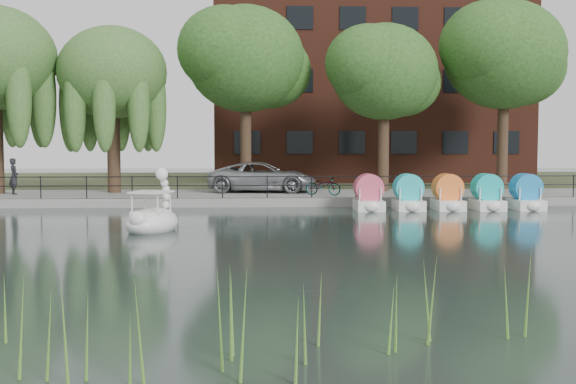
{
  "coord_description": "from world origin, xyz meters",
  "views": [
    {
      "loc": [
        -0.58,
        -18.96,
        2.91
      ],
      "look_at": [
        0.5,
        4.0,
        1.3
      ],
      "focal_mm": 45.0,
      "sensor_mm": 36.0,
      "label": 1
    }
  ],
  "objects": [
    {
      "name": "ground_plane",
      "position": [
        0.0,
        0.0,
        0.0
      ],
      "size": [
        120.0,
        120.0,
        0.0
      ],
      "primitive_type": "plane",
      "color": "#2E3E39"
    },
    {
      "name": "promenade",
      "position": [
        0.0,
        16.0,
        0.2
      ],
      "size": [
        40.0,
        6.0,
        0.4
      ],
      "primitive_type": "cube",
      "color": "gray",
      "rests_on": "ground_plane"
    },
    {
      "name": "kerb",
      "position": [
        0.0,
        13.05,
        0.2
      ],
      "size": [
        40.0,
        0.25,
        0.4
      ],
      "primitive_type": "cube",
      "color": "gray",
      "rests_on": "ground_plane"
    },
    {
      "name": "land_strip",
      "position": [
        0.0,
        30.0,
        0.18
      ],
      "size": [
        60.0,
        22.0,
        0.36
      ],
      "primitive_type": "cube",
      "color": "#47512D",
      "rests_on": "ground_plane"
    },
    {
      "name": "railing",
      "position": [
        0.0,
        13.25,
        1.15
      ],
      "size": [
        32.0,
        0.05,
        1.0
      ],
      "color": "black",
      "rests_on": "promenade"
    },
    {
      "name": "apartment_building",
      "position": [
        7.0,
        29.97,
        9.36
      ],
      "size": [
        20.0,
        10.07,
        18.0
      ],
      "color": "#4C1E16",
      "rests_on": "land_strip"
    },
    {
      "name": "willow_mid",
      "position": [
        -7.5,
        17.0,
        6.25
      ],
      "size": [
        5.32,
        5.32,
        8.15
      ],
      "color": "#473323",
      "rests_on": "promenade"
    },
    {
      "name": "broadleaf_center",
      "position": [
        -1.0,
        18.0,
        7.06
      ],
      "size": [
        6.0,
        6.0,
        9.25
      ],
      "color": "#473323",
      "rests_on": "promenade"
    },
    {
      "name": "broadleaf_right",
      "position": [
        6.0,
        17.5,
        6.39
      ],
      "size": [
        5.4,
        5.4,
        8.32
      ],
      "color": "#473323",
      "rests_on": "promenade"
    },
    {
      "name": "broadleaf_far",
      "position": [
        12.5,
        18.5,
        7.4
      ],
      "size": [
        6.3,
        6.3,
        9.71
      ],
      "color": "#473323",
      "rests_on": "promenade"
    },
    {
      "name": "minivan",
      "position": [
        -0.17,
        16.91,
        1.26
      ],
      "size": [
        3.45,
        6.44,
        1.72
      ],
      "primitive_type": "imported",
      "rotation": [
        0.0,
        0.0,
        1.47
      ],
      "color": "gray",
      "rests_on": "promenade"
    },
    {
      "name": "bicycle",
      "position": [
        2.65,
        14.68,
        0.9
      ],
      "size": [
        1.28,
        1.81,
        1.0
      ],
      "primitive_type": "imported",
      "rotation": [
        0.0,
        0.0,
        1.13
      ],
      "color": "gray",
      "rests_on": "promenade"
    },
    {
      "name": "pedestrian",
      "position": [
        -11.98,
        15.77,
        1.39
      ],
      "size": [
        0.79,
        0.86,
        1.98
      ],
      "primitive_type": "imported",
      "rotation": [
        0.0,
        0.0,
        2.14
      ],
      "color": "black",
      "rests_on": "promenade"
    },
    {
      "name": "swan_boat",
      "position": [
        -3.89,
        4.63,
        0.45
      ],
      "size": [
        2.16,
        2.75,
        2.04
      ],
      "rotation": [
        0.0,
        0.0,
        -0.3
      ],
      "color": "white",
      "rests_on": "ground_plane"
    },
    {
      "name": "pedal_boat_row",
      "position": [
        7.67,
        11.34,
        0.61
      ],
      "size": [
        7.95,
        1.7,
        1.4
      ],
      "color": "white",
      "rests_on": "ground_plane"
    },
    {
      "name": "reed_bank",
      "position": [
        2.0,
        -9.5,
        0.6
      ],
      "size": [
        24.0,
        2.4,
        1.2
      ],
      "color": "#669938",
      "rests_on": "ground_plane"
    }
  ]
}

